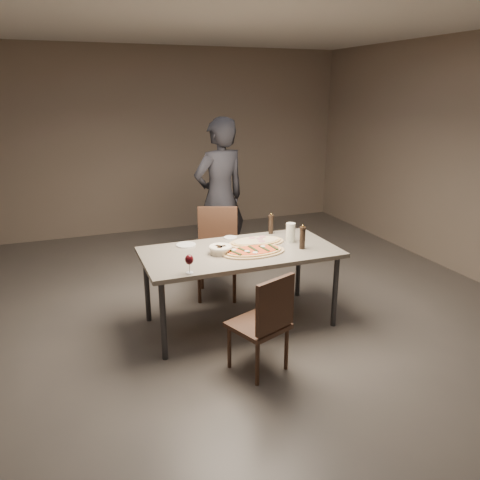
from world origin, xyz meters
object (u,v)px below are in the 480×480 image
object	(u,v)px
bread_basket	(220,249)
carafe	(291,233)
ham_pizza	(256,242)
pepper_mill_left	(302,237)
chair_near	(265,319)
chair_far	(218,247)
dining_table	(240,256)
diner	(220,198)
zucchini_pizza	(254,251)

from	to	relation	value
bread_basket	carafe	bearing A→B (deg)	6.10
ham_pizza	pepper_mill_left	xyz separation A→B (m)	(0.34, -0.30, 0.09)
ham_pizza	chair_near	distance (m)	1.08
bread_basket	chair_near	size ratio (longest dim) A/B	0.25
ham_pizza	pepper_mill_left	world-z (taller)	pepper_mill_left
chair_far	pepper_mill_left	bearing A→B (deg)	140.35
carafe	chair_far	size ratio (longest dim) A/B	0.20
dining_table	diner	distance (m)	1.41
ham_pizza	pepper_mill_left	size ratio (longest dim) A/B	2.44
chair_far	chair_near	bearing A→B (deg)	105.54
chair_near	zucchini_pizza	bearing A→B (deg)	53.19
dining_table	chair_far	bearing A→B (deg)	87.60
chair_far	diner	bearing A→B (deg)	-90.83
carafe	chair_near	bearing A→B (deg)	-126.25
zucchini_pizza	chair_near	distance (m)	0.81
ham_pizza	pepper_mill_left	bearing A→B (deg)	-35.17
ham_pizza	chair_far	distance (m)	0.70
chair_far	diner	distance (m)	0.75
ham_pizza	diner	bearing A→B (deg)	93.61
chair_near	chair_far	world-z (taller)	chair_far
carafe	diner	world-z (taller)	diner
carafe	chair_far	xyz separation A→B (m)	(-0.52, 0.71, -0.31)
zucchini_pizza	chair_near	world-z (taller)	chair_near
chair_near	diner	bearing A→B (deg)	59.11
chair_near	chair_far	size ratio (longest dim) A/B	0.88
zucchini_pizza	pepper_mill_left	world-z (taller)	pepper_mill_left
bread_basket	pepper_mill_left	xyz separation A→B (m)	(0.76, -0.14, 0.06)
carafe	ham_pizza	bearing A→B (deg)	166.85
chair_far	carafe	bearing A→B (deg)	146.74
dining_table	chair_near	bearing A→B (deg)	-97.76
dining_table	carafe	xyz separation A→B (m)	(0.55, 0.06, 0.15)
pepper_mill_left	carafe	xyz separation A→B (m)	(-0.01, 0.22, -0.01)
ham_pizza	chair_near	size ratio (longest dim) A/B	0.67
ham_pizza	bread_basket	world-z (taller)	bread_basket
zucchini_pizza	chair_near	size ratio (longest dim) A/B	0.71
chair_near	carafe	bearing A→B (deg)	32.66
bread_basket	carafe	world-z (taller)	carafe
bread_basket	zucchini_pizza	bearing A→B (deg)	-18.59
chair_near	chair_far	xyz separation A→B (m)	(0.15, 1.62, 0.06)
bread_basket	ham_pizza	bearing A→B (deg)	20.51
dining_table	bread_basket	distance (m)	0.23
zucchini_pizza	ham_pizza	bearing A→B (deg)	74.72
chair_far	zucchini_pizza	bearing A→B (deg)	114.45
pepper_mill_left	carafe	size ratio (longest dim) A/B	1.22
zucchini_pizza	ham_pizza	world-z (taller)	zucchini_pizza
ham_pizza	zucchini_pizza	bearing A→B (deg)	-111.33
dining_table	bread_basket	world-z (taller)	bread_basket
diner	chair_near	bearing A→B (deg)	65.48
chair_near	chair_far	bearing A→B (deg)	63.68
carafe	diner	bearing A→B (deg)	102.30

